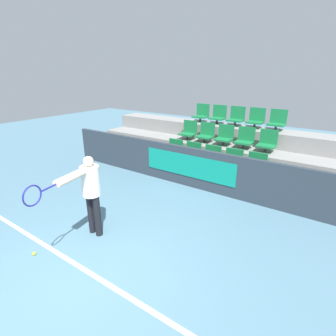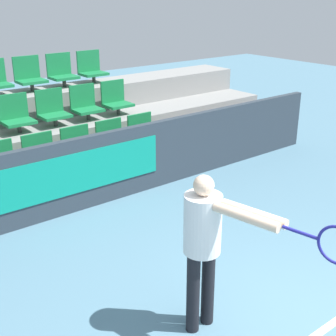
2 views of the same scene
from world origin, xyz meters
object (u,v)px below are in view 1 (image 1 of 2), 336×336
Objects in this scene: stadium_chair_9 at (267,142)px; stadium_chair_14 at (277,121)px; stadium_chair_0 at (174,150)px; stadium_chair_10 at (201,114)px; stadium_chair_13 at (256,119)px; tennis_player at (89,188)px; stadium_chair_5 at (189,131)px; stadium_chair_11 at (218,115)px; stadium_chair_6 at (206,133)px; stadium_chair_12 at (236,117)px; stadium_chair_8 at (245,139)px; stadium_chair_3 at (232,162)px; tennis_ball at (34,254)px; stadium_chair_7 at (225,136)px; stadium_chair_2 at (211,157)px; stadium_chair_1 at (192,154)px; stadium_chair_4 at (256,166)px.

stadium_chair_9 is 1.00× the size of stadium_chair_14.
stadium_chair_10 is at bearing 90.00° from stadium_chair_0.
stadium_chair_13 reaches higher than tennis_player.
stadium_chair_5 is 1.18m from stadium_chair_11.
stadium_chair_5 is 1.00× the size of stadium_chair_10.
stadium_chair_12 is at bearing 53.58° from stadium_chair_6.
stadium_chair_14 is 0.38× the size of tennis_player.
tennis_player is at bearing -81.03° from stadium_chair_0.
stadium_chair_3 is at bearing -90.00° from stadium_chair_8.
tennis_ball is (-1.71, -6.59, -1.64)m from stadium_chair_13.
stadium_chair_7 is 1.62m from stadium_chair_10.
stadium_chair_10 reaches higher than stadium_chair_7.
stadium_chair_14 is at bearing 53.58° from stadium_chair_2.
stadium_chair_5 is at bearing 126.42° from stadium_chair_1.
stadium_chair_7 reaches higher than stadium_chair_4.
stadium_chair_7 is 1.00× the size of stadium_chair_8.
stadium_chair_4 is 2.76m from stadium_chair_5.
stadium_chair_5 is at bearing -155.69° from stadium_chair_13.
tennis_player is at bearing -105.80° from stadium_chair_8.
stadium_chair_10 reaches higher than tennis_ball.
stadium_chair_0 is 1.62m from stadium_chair_7.
tennis_player is (-1.97, -5.57, -0.65)m from stadium_chair_14.
stadium_chair_9 is (1.93, 0.87, 0.47)m from stadium_chair_1.
tennis_player is at bearing -117.29° from stadium_chair_4.
stadium_chair_3 is at bearing -90.00° from stadium_chair_13.
stadium_chair_7 is at bearing -53.58° from stadium_chair_11.
stadium_chair_2 is 0.38× the size of tennis_player.
stadium_chair_6 is at bearing -53.58° from stadium_chair_10.
stadium_chair_13 reaches higher than stadium_chair_5.
stadium_chair_5 is (-2.57, 0.87, 0.47)m from stadium_chair_4.
stadium_chair_14 is at bearing 0.00° from stadium_chair_10.
stadium_chair_11 is (0.00, 0.87, 0.47)m from stadium_chair_6.
stadium_chair_8 is 6.09m from tennis_ball.
stadium_chair_2 is at bearing 0.00° from stadium_chair_1.
stadium_chair_10 reaches higher than stadium_chair_2.
stadium_chair_4 is 1.00× the size of stadium_chair_13.
stadium_chair_6 is (0.64, 0.87, 0.47)m from stadium_chair_0.
tennis_player reaches higher than stadium_chair_2.
stadium_chair_0 is at bearing -126.42° from stadium_chair_12.
stadium_chair_3 is 1.00× the size of stadium_chair_8.
stadium_chair_11 is 1.00× the size of stadium_chair_13.
stadium_chair_3 is 1.00× the size of stadium_chair_4.
stadium_chair_4 is at bearing 0.00° from stadium_chair_0.
tennis_ball is at bearing -115.94° from stadium_chair_4.
stadium_chair_4 is 5.44m from tennis_ball.
stadium_chair_7 is 1.00× the size of stadium_chair_11.
stadium_chair_8 is at bearing 0.00° from stadium_chair_7.
stadium_chair_5 is 0.64m from stadium_chair_6.
stadium_chair_5 reaches higher than tennis_ball.
stadium_chair_0 is at bearing 180.00° from stadium_chair_3.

